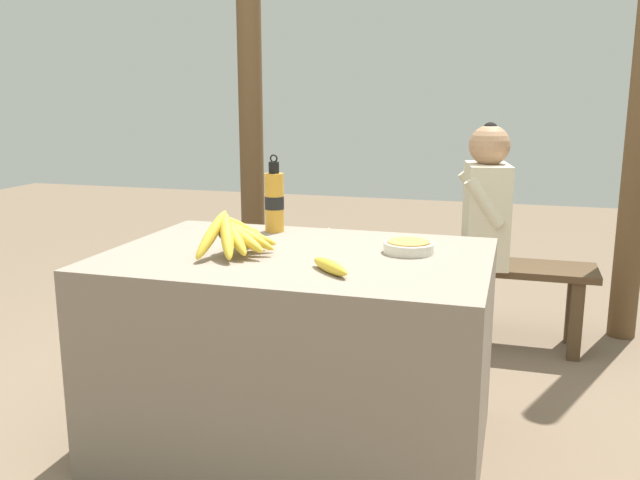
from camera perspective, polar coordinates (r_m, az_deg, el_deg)
The scene contains 10 objects.
ground_plane at distance 2.64m, azimuth -1.75°, elevation -16.67°, with size 12.00×12.00×0.00m, color #75604C.
market_counter at distance 2.48m, azimuth -1.80°, elevation -9.30°, with size 1.33×0.90×0.73m.
banana_bunch_ripe at distance 2.35m, azimuth -7.10°, elevation 0.55°, with size 0.24×0.36×0.17m.
serving_bowl at distance 2.39m, azimuth 7.47°, elevation -0.53°, with size 0.18×0.18×0.04m.
water_bottle at distance 2.72m, azimuth -3.87°, elevation 3.31°, with size 0.08×0.08×0.31m.
loose_banana_front at distance 2.11m, azimuth 0.86°, elevation -2.23°, with size 0.17×0.17×0.04m.
wooden_bench at distance 3.61m, azimuth 8.26°, elevation -2.52°, with size 1.78×0.32×0.43m.
seated_vendor at distance 3.48m, azimuth 13.06°, elevation 1.72°, with size 0.44×0.42×1.14m.
banana_bunch_green at distance 3.67m, azimuth 1.33°, elevation -0.03°, with size 0.20×0.31×0.15m.
support_post_near at distance 4.07m, azimuth -5.90°, elevation 12.62°, with size 0.14×0.14×2.61m.
Camera 1 is at (0.73, -2.19, 1.28)m, focal length 38.00 mm.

